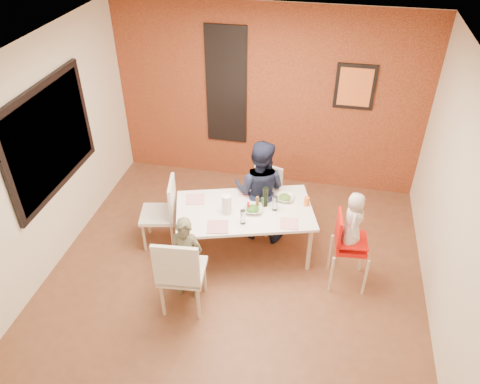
% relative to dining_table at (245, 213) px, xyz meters
% --- Properties ---
extents(ground, '(4.50, 4.50, 0.00)m').
position_rel_dining_table_xyz_m(ground, '(-0.03, -0.45, -0.63)').
color(ground, brown).
rests_on(ground, ground).
extents(ceiling, '(4.50, 4.50, 0.02)m').
position_rel_dining_table_xyz_m(ceiling, '(-0.03, -0.45, 2.07)').
color(ceiling, silver).
rests_on(ceiling, wall_back).
extents(wall_back, '(4.50, 0.02, 2.70)m').
position_rel_dining_table_xyz_m(wall_back, '(-0.03, 1.80, 0.72)').
color(wall_back, '#F2E7C9').
rests_on(wall_back, ground).
extents(wall_front, '(4.50, 0.02, 2.70)m').
position_rel_dining_table_xyz_m(wall_front, '(-0.03, -2.70, 0.72)').
color(wall_front, '#F2E7C9').
rests_on(wall_front, ground).
extents(wall_left, '(0.02, 4.50, 2.70)m').
position_rel_dining_table_xyz_m(wall_left, '(-2.28, -0.45, 0.72)').
color(wall_left, '#F2E7C9').
rests_on(wall_left, ground).
extents(wall_right, '(0.02, 4.50, 2.70)m').
position_rel_dining_table_xyz_m(wall_right, '(2.22, -0.45, 0.72)').
color(wall_right, '#F2E7C9').
rests_on(wall_right, ground).
extents(brick_accent_wall, '(4.50, 0.02, 2.70)m').
position_rel_dining_table_xyz_m(brick_accent_wall, '(-0.03, 1.78, 0.72)').
color(brick_accent_wall, maroon).
rests_on(brick_accent_wall, ground).
extents(picture_window_frame, '(0.05, 1.70, 1.30)m').
position_rel_dining_table_xyz_m(picture_window_frame, '(-2.25, -0.25, 0.92)').
color(picture_window_frame, black).
rests_on(picture_window_frame, wall_left).
extents(picture_window_pane, '(0.02, 1.55, 1.15)m').
position_rel_dining_table_xyz_m(picture_window_pane, '(-2.23, -0.25, 0.92)').
color(picture_window_pane, black).
rests_on(picture_window_pane, wall_left).
extents(glassblock_strip, '(0.55, 0.03, 1.70)m').
position_rel_dining_table_xyz_m(glassblock_strip, '(-0.63, 1.76, 0.87)').
color(glassblock_strip, silver).
rests_on(glassblock_strip, wall_back).
extents(glassblock_surround, '(0.60, 0.03, 1.76)m').
position_rel_dining_table_xyz_m(glassblock_surround, '(-0.63, 1.76, 0.87)').
color(glassblock_surround, black).
rests_on(glassblock_surround, wall_back).
extents(art_print_frame, '(0.54, 0.03, 0.64)m').
position_rel_dining_table_xyz_m(art_print_frame, '(1.17, 1.76, 1.02)').
color(art_print_frame, black).
rests_on(art_print_frame, wall_back).
extents(art_print_canvas, '(0.44, 0.01, 0.54)m').
position_rel_dining_table_xyz_m(art_print_canvas, '(1.17, 1.74, 1.02)').
color(art_print_canvas, orange).
rests_on(art_print_canvas, wall_back).
extents(dining_table, '(1.85, 1.36, 0.69)m').
position_rel_dining_table_xyz_m(dining_table, '(0.00, 0.00, 0.00)').
color(dining_table, white).
rests_on(dining_table, ground).
extents(chair_near, '(0.53, 0.53, 1.05)m').
position_rel_dining_table_xyz_m(chair_near, '(-0.49, -1.08, -0.04)').
color(chair_near, silver).
rests_on(chair_near, ground).
extents(chair_far, '(0.52, 0.52, 0.89)m').
position_rel_dining_table_xyz_m(chair_far, '(0.14, 0.64, -0.13)').
color(chair_far, silver).
rests_on(chair_far, ground).
extents(chair_left, '(0.53, 0.53, 0.95)m').
position_rel_dining_table_xyz_m(chair_left, '(-1.04, -0.01, -0.09)').
color(chair_left, white).
rests_on(chair_left, ground).
extents(high_chair, '(0.45, 0.45, 0.99)m').
position_rel_dining_table_xyz_m(high_chair, '(1.25, -0.26, -0.03)').
color(high_chair, red).
rests_on(high_chair, ground).
extents(child_near, '(0.39, 0.26, 1.07)m').
position_rel_dining_table_xyz_m(child_near, '(-0.50, -0.82, -0.09)').
color(child_near, '#51503A').
rests_on(child_near, ground).
extents(child_far, '(0.74, 0.60, 1.42)m').
position_rel_dining_table_xyz_m(child_far, '(0.12, 0.41, 0.08)').
color(child_far, '#151A31').
rests_on(child_far, ground).
extents(toddler, '(0.23, 0.35, 0.70)m').
position_rel_dining_table_xyz_m(toddler, '(1.27, -0.26, 0.30)').
color(toddler, beige).
rests_on(toddler, high_chair).
extents(plate_near_left, '(0.29, 0.29, 0.01)m').
position_rel_dining_table_xyz_m(plate_near_left, '(-0.24, -0.40, 0.07)').
color(plate_near_left, silver).
rests_on(plate_near_left, dining_table).
extents(plate_far_mid, '(0.27, 0.27, 0.01)m').
position_rel_dining_table_xyz_m(plate_far_mid, '(-0.01, 0.34, 0.07)').
color(plate_far_mid, white).
rests_on(plate_far_mid, dining_table).
extents(plate_near_right, '(0.23, 0.23, 0.01)m').
position_rel_dining_table_xyz_m(plate_near_right, '(0.57, -0.17, 0.07)').
color(plate_near_right, white).
rests_on(plate_near_right, dining_table).
extents(plate_far_left, '(0.28, 0.28, 0.01)m').
position_rel_dining_table_xyz_m(plate_far_left, '(-0.64, 0.07, 0.07)').
color(plate_far_left, white).
rests_on(plate_far_left, dining_table).
extents(salad_bowl_a, '(0.28, 0.28, 0.06)m').
position_rel_dining_table_xyz_m(salad_bowl_a, '(0.10, -0.01, 0.09)').
color(salad_bowl_a, white).
rests_on(salad_bowl_a, dining_table).
extents(salad_bowl_b, '(0.22, 0.22, 0.05)m').
position_rel_dining_table_xyz_m(salad_bowl_b, '(0.45, 0.30, 0.09)').
color(salad_bowl_b, white).
rests_on(salad_bowl_b, dining_table).
extents(wine_bottle, '(0.07, 0.07, 0.26)m').
position_rel_dining_table_xyz_m(wine_bottle, '(0.23, 0.13, 0.19)').
color(wine_bottle, black).
rests_on(wine_bottle, dining_table).
extents(wine_glass_a, '(0.06, 0.06, 0.18)m').
position_rel_dining_table_xyz_m(wine_glass_a, '(0.03, -0.26, 0.15)').
color(wine_glass_a, silver).
rests_on(wine_glass_a, dining_table).
extents(wine_glass_b, '(0.07, 0.07, 0.19)m').
position_rel_dining_table_xyz_m(wine_glass_b, '(0.36, 0.07, 0.16)').
color(wine_glass_b, white).
rests_on(wine_glass_b, dining_table).
extents(paper_towel_roll, '(0.11, 0.11, 0.25)m').
position_rel_dining_table_xyz_m(paper_towel_roll, '(-0.19, -0.11, 0.19)').
color(paper_towel_roll, white).
rests_on(paper_towel_roll, dining_table).
extents(condiment_red, '(0.03, 0.03, 0.13)m').
position_rel_dining_table_xyz_m(condiment_red, '(0.05, -0.02, 0.12)').
color(condiment_red, red).
rests_on(condiment_red, dining_table).
extents(condiment_green, '(0.03, 0.03, 0.14)m').
position_rel_dining_table_xyz_m(condiment_green, '(0.21, 0.10, 0.13)').
color(condiment_green, '#316B23').
rests_on(condiment_green, dining_table).
extents(condiment_brown, '(0.04, 0.04, 0.16)m').
position_rel_dining_table_xyz_m(condiment_brown, '(0.14, 0.07, 0.14)').
color(condiment_brown, brown).
rests_on(condiment_brown, dining_table).
extents(sippy_cup, '(0.07, 0.07, 0.11)m').
position_rel_dining_table_xyz_m(sippy_cup, '(0.73, 0.24, 0.12)').
color(sippy_cup, orange).
rests_on(sippy_cup, dining_table).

